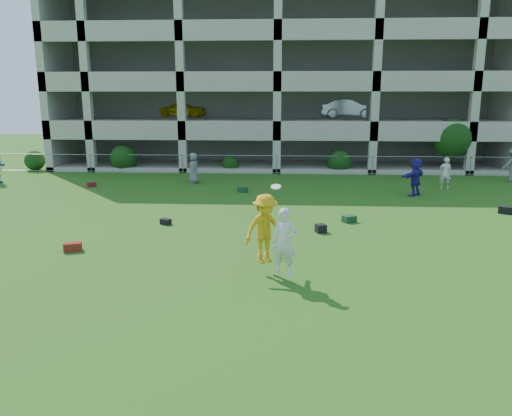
# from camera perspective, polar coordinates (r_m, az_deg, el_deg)

# --- Properties ---
(ground) EXTENTS (100.00, 100.00, 0.00)m
(ground) POSITION_cam_1_polar(r_m,az_deg,el_deg) (13.30, 1.10, -8.80)
(ground) COLOR #235114
(ground) RESTS_ON ground
(bystander_c) EXTENTS (0.68, 0.92, 1.73)m
(bystander_c) POSITION_cam_1_polar(r_m,az_deg,el_deg) (28.43, -7.14, 4.56)
(bystander_c) COLOR slate
(bystander_c) RESTS_ON ground
(bystander_d) EXTENTS (1.63, 1.63, 1.88)m
(bystander_d) POSITION_cam_1_polar(r_m,az_deg,el_deg) (25.89, 17.75, 3.41)
(bystander_d) COLOR #2A1F90
(bystander_d) RESTS_ON ground
(bystander_e) EXTENTS (0.68, 0.50, 1.70)m
(bystander_e) POSITION_cam_1_polar(r_m,az_deg,el_deg) (28.24, 20.82, 3.73)
(bystander_e) COLOR silver
(bystander_e) RESTS_ON ground
(bag_red_a) EXTENTS (0.62, 0.46, 0.28)m
(bag_red_a) POSITION_cam_1_polar(r_m,az_deg,el_deg) (17.06, -20.22, -4.20)
(bag_red_a) COLOR #5F1C10
(bag_red_a) RESTS_ON ground
(bag_black_b) EXTENTS (0.47, 0.41, 0.22)m
(bag_black_b) POSITION_cam_1_polar(r_m,az_deg,el_deg) (19.60, -10.29, -1.54)
(bag_black_b) COLOR black
(bag_black_b) RESTS_ON ground
(bag_green_c) EXTENTS (0.61, 0.56, 0.26)m
(bag_green_c) POSITION_cam_1_polar(r_m,az_deg,el_deg) (19.97, 10.61, -1.23)
(bag_green_c) COLOR #133619
(bag_green_c) RESTS_ON ground
(crate_d) EXTENTS (0.44, 0.44, 0.30)m
(crate_d) POSITION_cam_1_polar(r_m,az_deg,el_deg) (18.32, 7.42, -2.32)
(crate_d) COLOR black
(crate_d) RESTS_ON ground
(bag_black_e) EXTENTS (0.67, 0.55, 0.30)m
(bag_black_e) POSITION_cam_1_polar(r_m,az_deg,el_deg) (23.51, 26.69, -0.23)
(bag_black_e) COLOR black
(bag_black_e) RESTS_ON ground
(bag_red_f) EXTENTS (0.52, 0.51, 0.24)m
(bag_red_f) POSITION_cam_1_polar(r_m,az_deg,el_deg) (28.62, -18.29, 2.55)
(bag_red_f) COLOR #5B140F
(bag_red_f) RESTS_ON ground
(bag_green_g) EXTENTS (0.58, 0.54, 0.25)m
(bag_green_g) POSITION_cam_1_polar(r_m,az_deg,el_deg) (25.68, -1.55, 2.09)
(bag_green_g) COLOR #12331A
(bag_green_g) RESTS_ON ground
(frisbee_contest) EXTENTS (1.61, 1.53, 2.38)m
(frisbee_contest) POSITION_cam_1_polar(r_m,az_deg,el_deg) (13.59, 1.53, -2.72)
(frisbee_contest) COLOR orange
(frisbee_contest) RESTS_ON ground
(parking_garage) EXTENTS (30.00, 14.00, 12.00)m
(parking_garage) POSITION_cam_1_polar(r_m,az_deg,el_deg) (40.08, 2.63, 14.39)
(parking_garage) COLOR #9E998C
(parking_garage) RESTS_ON ground
(fence) EXTENTS (36.06, 0.06, 1.20)m
(fence) POSITION_cam_1_polar(r_m,az_deg,el_deg) (31.66, 2.37, 5.02)
(fence) COLOR gray
(fence) RESTS_ON ground
(shrub_row) EXTENTS (34.38, 2.52, 3.50)m
(shrub_row) POSITION_cam_1_polar(r_m,az_deg,el_deg) (32.51, 10.57, 6.61)
(shrub_row) COLOR #163D11
(shrub_row) RESTS_ON ground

